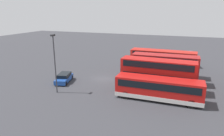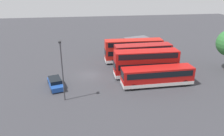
# 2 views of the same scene
# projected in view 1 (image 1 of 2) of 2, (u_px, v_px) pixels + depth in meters

# --- Properties ---
(ground_plane) EXTENTS (140.00, 140.00, 0.00)m
(ground_plane) POSITION_uv_depth(u_px,v_px,m) (104.00, 79.00, 35.43)
(ground_plane) COLOR #38383D
(bus_double_decker_near_end) EXTENTS (2.82, 11.36, 4.55)m
(bus_double_decker_near_end) POSITION_uv_depth(u_px,v_px,m) (162.00, 62.00, 36.63)
(bus_double_decker_near_end) COLOR red
(bus_double_decker_near_end) RESTS_ON ground
(bus_double_decker_second) EXTENTS (2.85, 10.40, 4.55)m
(bus_double_decker_second) POSITION_uv_depth(u_px,v_px,m) (164.00, 68.00, 33.01)
(bus_double_decker_second) COLOR #A51919
(bus_double_decker_second) RESTS_ON ground
(bus_double_decker_third) EXTENTS (2.75, 10.70, 4.55)m
(bus_double_decker_third) POSITION_uv_depth(u_px,v_px,m) (158.00, 74.00, 29.87)
(bus_double_decker_third) COLOR #B71411
(bus_double_decker_third) RESTS_ON ground
(bus_single_deck_fourth) EXTENTS (2.77, 11.10, 2.95)m
(bus_single_deck_fourth) POSITION_uv_depth(u_px,v_px,m) (158.00, 88.00, 26.52)
(bus_single_deck_fourth) COLOR #B71411
(bus_single_deck_fourth) RESTS_ON ground
(box_truck_blue) EXTENTS (4.48, 7.90, 3.20)m
(box_truck_blue) POSITION_uv_depth(u_px,v_px,m) (175.00, 59.00, 42.57)
(box_truck_blue) COLOR #595960
(box_truck_blue) RESTS_ON ground
(car_hatchback_silver) EXTENTS (4.78, 2.88, 1.43)m
(car_hatchback_silver) POSITION_uv_depth(u_px,v_px,m) (64.00, 78.00, 33.61)
(car_hatchback_silver) COLOR #1E479E
(car_hatchback_silver) RESTS_ON ground
(lamp_post_tall) EXTENTS (0.70, 0.30, 8.26)m
(lamp_post_tall) POSITION_uv_depth(u_px,v_px,m) (55.00, 60.00, 28.18)
(lamp_post_tall) COLOR #38383D
(lamp_post_tall) RESTS_ON ground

